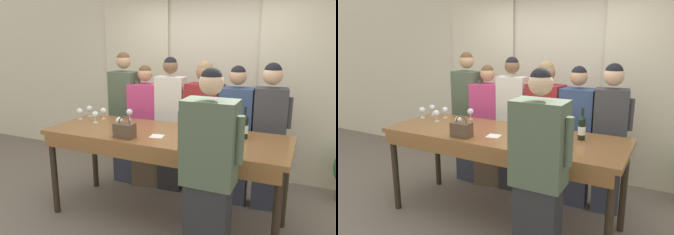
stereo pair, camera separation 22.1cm
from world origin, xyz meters
TOP-DOWN VIEW (x-y plane):
  - ground_plane at (0.00, 0.00)m, footprint 18.00×18.00m
  - wall_back at (0.00, 1.65)m, footprint 12.00×0.06m
  - curtain_panel_left at (-1.23, 1.59)m, footprint 1.11×0.03m
  - curtain_panel_right at (1.23, 1.59)m, footprint 1.11×0.03m
  - tasting_bar at (0.00, -0.03)m, footprint 2.56×0.90m
  - wine_bottle at (0.80, 0.17)m, footprint 0.07×0.07m
  - handbag at (-0.30, -0.30)m, footprint 0.20×0.13m
  - wine_glass_front_left at (-0.93, 0.07)m, footprint 0.08×0.08m
  - wine_glass_front_mid at (0.54, 0.09)m, footprint 0.08×0.08m
  - wine_glass_front_right at (-0.63, 0.35)m, footprint 0.08×0.08m
  - wine_glass_center_left at (0.40, -0.31)m, footprint 0.08×0.08m
  - wine_glass_center_mid at (-1.20, 0.31)m, footprint 0.08×0.08m
  - wine_glass_center_right at (0.51, -0.38)m, footprint 0.08×0.08m
  - wine_glass_back_left at (0.43, -0.07)m, footprint 0.08×0.08m
  - wine_glass_back_mid at (-1.21, 0.13)m, footprint 0.08×0.08m
  - wine_glass_back_right at (-0.96, 0.27)m, footprint 0.08×0.08m
  - wine_glass_near_host at (-0.51, -0.07)m, footprint 0.08×0.08m
  - napkin at (-0.02, -0.14)m, footprint 0.15×0.15m
  - guest_olive_jacket at (-0.93, 0.73)m, footprint 0.48×0.28m
  - guest_pink_top at (-0.61, 0.73)m, footprint 0.54×0.37m
  - guest_cream_sweater at (-0.26, 0.73)m, footprint 0.47×0.22m
  - guest_striped_shirt at (0.19, 0.73)m, footprint 0.54×0.31m
  - guest_navy_coat at (0.59, 0.73)m, footprint 0.50×0.27m
  - guest_beige_cap at (0.96, 0.73)m, footprint 0.47×0.28m
  - host_pouring at (0.70, -0.68)m, footprint 0.52×0.27m

SIDE VIEW (x-z plane):
  - ground_plane at x=0.00m, z-range 0.00..0.00m
  - guest_pink_top at x=-0.61m, z-range 0.00..1.64m
  - guest_navy_coat at x=0.59m, z-range 0.02..1.69m
  - guest_striped_shirt at x=0.19m, z-range 0.02..1.73m
  - host_pouring at x=0.70m, z-range 0.01..1.77m
  - tasting_bar at x=0.00m, z-range 0.40..1.40m
  - guest_beige_cap at x=0.96m, z-range 0.05..1.76m
  - guest_cream_sweater at x=-0.26m, z-range 0.04..1.79m
  - guest_olive_jacket at x=-0.93m, z-range 0.03..1.82m
  - napkin at x=-0.02m, z-range 1.00..1.00m
  - handbag at x=-0.30m, z-range 0.96..1.19m
  - wine_glass_front_left at x=-0.93m, z-range 1.02..1.16m
  - wine_glass_back_left at x=0.43m, z-range 1.02..1.16m
  - wine_glass_back_mid at x=-1.21m, z-range 1.02..1.16m
  - wine_glass_back_right at x=-0.96m, z-range 1.02..1.16m
  - wine_glass_front_mid at x=0.54m, z-range 1.02..1.16m
  - wine_glass_front_right at x=-0.63m, z-range 1.02..1.16m
  - wine_glass_center_left at x=0.40m, z-range 1.02..1.16m
  - wine_glass_center_mid at x=-1.20m, z-range 1.02..1.16m
  - wine_glass_center_right at x=0.51m, z-range 1.02..1.16m
  - wine_glass_near_host at x=-0.51m, z-range 1.02..1.16m
  - wine_bottle at x=0.80m, z-range 0.96..1.28m
  - curtain_panel_left at x=-1.23m, z-range 0.00..2.69m
  - curtain_panel_right at x=1.23m, z-range 0.00..2.69m
  - wall_back at x=0.00m, z-range 0.00..2.80m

